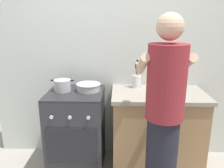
{
  "coord_description": "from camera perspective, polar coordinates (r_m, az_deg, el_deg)",
  "views": [
    {
      "loc": [
        0.12,
        -2.14,
        1.64
      ],
      "look_at": [
        0.05,
        0.12,
        1.0
      ],
      "focal_mm": 35.93,
      "sensor_mm": 36.0,
      "label": 1
    }
  ],
  "objects": [
    {
      "name": "back_wall",
      "position": [
        2.67,
        3.49,
        7.37
      ],
      "size": [
        3.2,
        0.1,
        2.5
      ],
      "color": "silver",
      "rests_on": "ground"
    },
    {
      "name": "countertop",
      "position": [
        2.62,
        11.26,
        -11.53
      ],
      "size": [
        1.0,
        0.6,
        0.9
      ],
      "color": "#99724C",
      "rests_on": "ground"
    },
    {
      "name": "stove_range",
      "position": [
        2.62,
        -8.93,
        -11.41
      ],
      "size": [
        0.6,
        0.62,
        0.9
      ],
      "color": "#2D2D33",
      "rests_on": "ground"
    },
    {
      "name": "pot",
      "position": [
        2.49,
        -12.48,
        -0.36
      ],
      "size": [
        0.25,
        0.18,
        0.13
      ],
      "color": "#B2B2B7",
      "rests_on": "stove_range"
    },
    {
      "name": "mixing_bowl",
      "position": [
        2.46,
        -6.01,
        -0.69
      ],
      "size": [
        0.27,
        0.27,
        0.08
      ],
      "color": "#B7B7BC",
      "rests_on": "stove_range"
    },
    {
      "name": "utensil_crock",
      "position": [
        2.57,
        6.24,
        1.16
      ],
      "size": [
        0.1,
        0.1,
        0.32
      ],
      "color": "silver",
      "rests_on": "countertop"
    },
    {
      "name": "spice_bottle",
      "position": [
        2.47,
        11.77,
        -0.94
      ],
      "size": [
        0.04,
        0.04,
        0.09
      ],
      "color": "silver",
      "rests_on": "countertop"
    },
    {
      "name": "oil_bottle",
      "position": [
        2.47,
        16.01,
        0.45
      ],
      "size": [
        0.06,
        0.06,
        0.26
      ],
      "color": "gold",
      "rests_on": "countertop"
    },
    {
      "name": "person",
      "position": [
        1.86,
        12.97,
        -9.4
      ],
      "size": [
        0.41,
        0.5,
        1.7
      ],
      "color": "black",
      "rests_on": "ground"
    }
  ]
}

